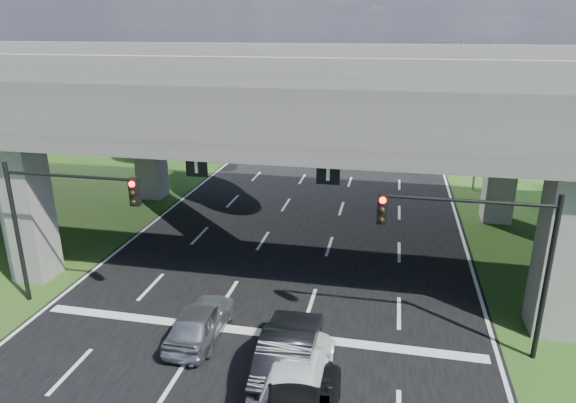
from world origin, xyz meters
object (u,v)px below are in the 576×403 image
(signal_left, at_px, (60,210))
(car_silver, at_px, (200,321))
(streetlight_beyond, at_px, (453,82))
(car_white, at_px, (297,371))
(streetlight_far, at_px, (476,107))
(signal_right, at_px, (482,243))
(car_dark, at_px, (289,351))

(signal_left, distance_m, car_silver, 7.05)
(streetlight_beyond, height_order, car_white, streetlight_beyond)
(streetlight_far, distance_m, car_silver, 24.88)
(signal_right, height_order, car_dark, signal_right)
(car_silver, bearing_deg, signal_left, -10.77)
(car_white, bearing_deg, streetlight_beyond, -103.54)
(signal_right, bearing_deg, streetlight_beyond, 86.39)
(streetlight_far, bearing_deg, signal_right, -96.47)
(signal_right, distance_m, streetlight_beyond, 36.17)
(signal_left, relative_size, streetlight_beyond, 0.60)
(car_silver, height_order, car_dark, car_dark)
(signal_right, height_order, signal_left, same)
(signal_left, distance_m, streetlight_far, 26.95)
(streetlight_beyond, distance_m, car_dark, 39.78)
(signal_right, xyz_separation_m, streetlight_beyond, (2.27, 36.06, 1.66))
(car_silver, bearing_deg, signal_right, -172.72)
(car_dark, height_order, car_white, car_dark)
(car_dark, relative_size, car_white, 0.97)
(signal_left, xyz_separation_m, car_white, (10.05, -3.39, -3.40))
(streetlight_far, xyz_separation_m, car_silver, (-11.90, -21.24, -5.12))
(streetlight_far, bearing_deg, streetlight_beyond, 90.00)
(signal_left, bearing_deg, car_white, -18.64)
(signal_right, height_order, car_silver, signal_right)
(signal_right, distance_m, car_silver, 10.30)
(signal_right, bearing_deg, signal_left, 180.00)
(car_silver, relative_size, car_white, 0.78)
(streetlight_far, relative_size, car_silver, 2.46)
(streetlight_far, relative_size, car_white, 1.93)
(streetlight_far, relative_size, car_dark, 2.00)
(car_silver, bearing_deg, streetlight_far, -118.96)
(car_silver, bearing_deg, streetlight_beyond, -107.42)
(streetlight_beyond, height_order, car_silver, streetlight_beyond)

